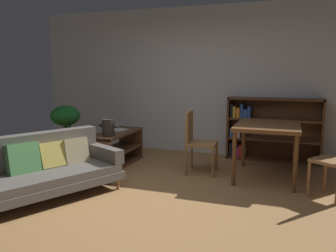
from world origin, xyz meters
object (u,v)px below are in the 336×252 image
at_px(dining_table, 267,130).
at_px(dining_chair_near, 197,139).
at_px(media_console, 116,149).
at_px(bookshelf, 267,129).
at_px(desk_speaker, 108,127).
at_px(fabric_couch, 42,168).
at_px(potted_floor_plant, 66,122).
at_px(open_laptop, 114,129).

distance_m(dining_table, dining_chair_near, 1.03).
bearing_deg(media_console, bookshelf, 27.38).
height_order(desk_speaker, dining_chair_near, dining_chair_near).
bearing_deg(fabric_couch, bookshelf, 48.25).
height_order(desk_speaker, potted_floor_plant, potted_floor_plant).
xyz_separation_m(media_console, dining_table, (2.38, 0.11, 0.43)).
bearing_deg(dining_chair_near, media_console, -178.63).
bearing_deg(potted_floor_plant, media_console, -5.21).
xyz_separation_m(media_console, bookshelf, (2.32, 1.20, 0.27)).
xyz_separation_m(fabric_couch, media_console, (0.16, 1.58, -0.09)).
relative_size(desk_speaker, bookshelf, 0.17).
relative_size(open_laptop, dining_chair_near, 0.52).
distance_m(fabric_couch, open_laptop, 1.78).
bearing_deg(dining_table, bookshelf, 93.37).
bearing_deg(dining_chair_near, bookshelf, 50.88).
height_order(dining_table, dining_chair_near, dining_chair_near).
height_order(media_console, dining_chair_near, dining_chair_near).
relative_size(media_console, bookshelf, 0.75).
bearing_deg(fabric_couch, media_console, 84.04).
relative_size(dining_table, dining_chair_near, 1.18).
distance_m(potted_floor_plant, dining_chair_near, 2.40).
height_order(open_laptop, potted_floor_plant, potted_floor_plant).
relative_size(fabric_couch, dining_chair_near, 2.12).
distance_m(media_console, potted_floor_plant, 1.10).
xyz_separation_m(media_console, desk_speaker, (0.05, -0.31, 0.41)).
xyz_separation_m(media_console, potted_floor_plant, (-1.03, 0.09, 0.38)).
height_order(dining_table, bookshelf, bookshelf).
relative_size(media_console, desk_speaker, 4.50).
relative_size(fabric_couch, bookshelf, 1.27).
bearing_deg(dining_table, desk_speaker, -169.85).
relative_size(open_laptop, bookshelf, 0.31).
bearing_deg(bookshelf, open_laptop, -157.51).
bearing_deg(open_laptop, dining_table, -1.91).
xyz_separation_m(dining_table, dining_chair_near, (-1.01, -0.07, -0.18)).
bearing_deg(open_laptop, potted_floor_plant, -173.96).
xyz_separation_m(potted_floor_plant, dining_table, (3.41, 0.01, 0.05)).
bearing_deg(bookshelf, fabric_couch, -131.75).
xyz_separation_m(open_laptop, bookshelf, (2.44, 1.01, -0.04)).
xyz_separation_m(desk_speaker, potted_floor_plant, (-1.08, 0.40, -0.02)).
height_order(open_laptop, dining_chair_near, dining_chair_near).
bearing_deg(desk_speaker, fabric_couch, -99.62).
bearing_deg(fabric_couch, desk_speaker, 80.38).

